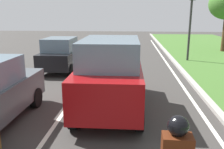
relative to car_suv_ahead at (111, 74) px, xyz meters
name	(u,v)px	position (x,y,z in m)	size (l,w,h in m)	color
ground_plane	(105,73)	(-0.74, 4.87, -1.17)	(60.00, 60.00, 0.00)	#383533
lane_line_center	(91,72)	(-1.44, 4.87, -1.16)	(0.12, 32.00, 0.01)	silver
lane_line_right_edge	(174,74)	(2.86, 4.87, -1.16)	(0.12, 32.00, 0.01)	silver
curb_right	(184,73)	(3.36, 4.87, -1.11)	(0.24, 48.00, 0.12)	#9E9B93
car_suv_ahead	(111,74)	(0.00, 0.00, 0.00)	(2.00, 4.52, 2.28)	maroon
car_hatchback_far	(61,54)	(-3.12, 5.21, -0.28)	(1.74, 3.71, 1.78)	black
traffic_light_near_right	(192,8)	(4.28, 8.34, 2.17)	(0.32, 0.50, 4.95)	#2D2D2D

